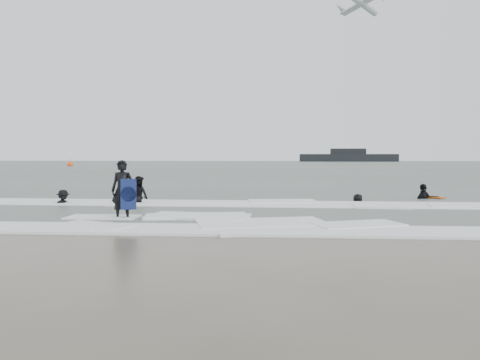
# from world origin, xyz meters

# --- Properties ---
(ground) EXTENTS (320.00, 320.00, 0.00)m
(ground) POSITION_xyz_m (0.00, 0.00, 0.00)
(ground) COLOR brown
(ground) RESTS_ON ground
(sea) EXTENTS (320.00, 320.00, 0.00)m
(sea) POSITION_xyz_m (0.00, 80.00, 0.06)
(sea) COLOR #47544C
(sea) RESTS_ON ground
(surfer_centre) EXTENTS (0.71, 0.47, 1.94)m
(surfer_centre) POSITION_xyz_m (-3.41, 1.25, 0.00)
(surfer_centre) COLOR black
(surfer_centre) RESTS_ON ground
(surfer_wading) EXTENTS (1.07, 1.03, 1.74)m
(surfer_wading) POSITION_xyz_m (-4.37, 6.04, 0.00)
(surfer_wading) COLOR black
(surfer_wading) RESTS_ON ground
(surfer_breaker) EXTENTS (1.05, 1.08, 1.48)m
(surfer_breaker) POSITION_xyz_m (-7.44, 5.49, 0.00)
(surfer_breaker) COLOR black
(surfer_breaker) RESTS_ON ground
(surfer_right_near) EXTENTS (1.16, 1.05, 1.89)m
(surfer_right_near) POSITION_xyz_m (8.20, 9.24, 0.00)
(surfer_right_near) COLOR black
(surfer_right_near) RESTS_ON ground
(surfer_right_far) EXTENTS (0.88, 0.74, 1.52)m
(surfer_right_far) POSITION_xyz_m (4.96, 7.71, 0.00)
(surfer_right_far) COLOR black
(surfer_right_far) RESTS_ON ground
(surf_foam) EXTENTS (30.03, 9.06, 0.09)m
(surf_foam) POSITION_xyz_m (0.00, 3.70, 0.04)
(surf_foam) COLOR white
(surf_foam) RESTS_ON ground
(bodyboards) EXTENTS (14.41, 9.04, 1.25)m
(bodyboards) POSITION_xyz_m (0.32, 5.44, 0.50)
(bodyboards) COLOR #0F1846
(bodyboards) RESTS_ON ground
(buoy) EXTENTS (1.00, 1.00, 1.65)m
(buoy) POSITION_xyz_m (-38.24, 71.73, 0.42)
(buoy) COLOR #F94C0B
(buoy) RESTS_ON ground
(vessel_horizon) EXTENTS (31.93, 5.70, 4.33)m
(vessel_horizon) POSITION_xyz_m (23.47, 145.59, 1.61)
(vessel_horizon) COLOR black
(vessel_horizon) RESTS_ON ground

